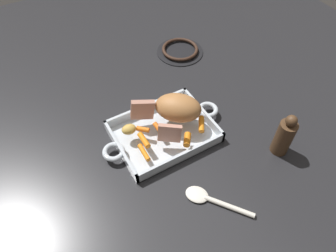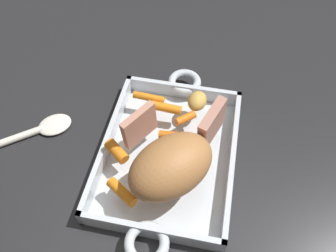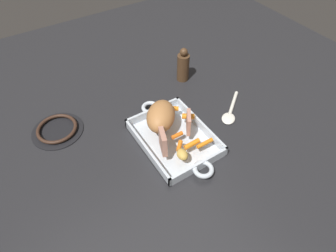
{
  "view_description": "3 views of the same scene",
  "coord_description": "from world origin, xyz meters",
  "px_view_note": "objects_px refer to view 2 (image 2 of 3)",
  "views": [
    {
      "loc": [
        0.31,
        0.58,
        0.84
      ],
      "look_at": [
        -0.01,
        0.01,
        0.05
      ],
      "focal_mm": 33.52,
      "sensor_mm": 36.0,
      "label": 1
    },
    {
      "loc": [
        -0.34,
        -0.07,
        0.57
      ],
      "look_at": [
        0.02,
        0.01,
        0.07
      ],
      "focal_mm": 36.27,
      "sensor_mm": 36.0,
      "label": 2
    },
    {
      "loc": [
        0.57,
        -0.39,
        0.83
      ],
      "look_at": [
        -0.02,
        -0.01,
        0.07
      ],
      "focal_mm": 30.33,
      "sensor_mm": 36.0,
      "label": 3
    }
  ],
  "objects_px": {
    "potato_corner": "(197,101)",
    "baby_carrot_short": "(117,151)",
    "roast_slice_outer": "(139,126)",
    "baby_carrot_northwest": "(122,192)",
    "baby_carrot_northeast": "(172,135)",
    "baby_carrot_long": "(149,97)",
    "baby_carrot_center_left": "(185,118)",
    "roasting_dish": "(169,153)",
    "roast_slice_thick": "(212,124)",
    "serving_spoon": "(36,131)",
    "baby_carrot_southeast": "(166,108)",
    "pork_roast": "(171,166)"
  },
  "relations": [
    {
      "from": "potato_corner",
      "to": "baby_carrot_short",
      "type": "bearing_deg",
      "value": 138.62
    },
    {
      "from": "roast_slice_outer",
      "to": "baby_carrot_northwest",
      "type": "height_order",
      "value": "roast_slice_outer"
    },
    {
      "from": "baby_carrot_northeast",
      "to": "baby_carrot_long",
      "type": "height_order",
      "value": "same"
    },
    {
      "from": "baby_carrot_northeast",
      "to": "baby_carrot_long",
      "type": "distance_m",
      "value": 0.11
    },
    {
      "from": "roast_slice_outer",
      "to": "baby_carrot_center_left",
      "type": "xyz_separation_m",
      "value": [
        0.06,
        -0.08,
        -0.03
      ]
    },
    {
      "from": "roasting_dish",
      "to": "baby_carrot_northwest",
      "type": "bearing_deg",
      "value": 152.55
    },
    {
      "from": "roast_slice_outer",
      "to": "roast_slice_thick",
      "type": "xyz_separation_m",
      "value": [
        0.03,
        -0.13,
        0.0
      ]
    },
    {
      "from": "roast_slice_outer",
      "to": "baby_carrot_northeast",
      "type": "distance_m",
      "value": 0.07
    },
    {
      "from": "roast_slice_thick",
      "to": "serving_spoon",
      "type": "height_order",
      "value": "roast_slice_thick"
    },
    {
      "from": "roast_slice_thick",
      "to": "baby_carrot_short",
      "type": "relative_size",
      "value": 1.6
    },
    {
      "from": "baby_carrot_southeast",
      "to": "baby_carrot_long",
      "type": "bearing_deg",
      "value": 62.86
    },
    {
      "from": "roasting_dish",
      "to": "baby_carrot_short",
      "type": "height_order",
      "value": "baby_carrot_short"
    },
    {
      "from": "potato_corner",
      "to": "pork_roast",
      "type": "bearing_deg",
      "value": 173.31
    },
    {
      "from": "baby_carrot_northwest",
      "to": "roast_slice_outer",
      "type": "bearing_deg",
      "value": -0.77
    },
    {
      "from": "serving_spoon",
      "to": "potato_corner",
      "type": "bearing_deg",
      "value": -18.99
    },
    {
      "from": "roast_slice_outer",
      "to": "baby_carrot_short",
      "type": "distance_m",
      "value": 0.06
    },
    {
      "from": "pork_roast",
      "to": "serving_spoon",
      "type": "height_order",
      "value": "pork_roast"
    },
    {
      "from": "baby_carrot_northeast",
      "to": "roast_slice_outer",
      "type": "bearing_deg",
      "value": 99.9
    },
    {
      "from": "baby_carrot_short",
      "to": "baby_carrot_long",
      "type": "relative_size",
      "value": 0.74
    },
    {
      "from": "baby_carrot_northeast",
      "to": "roasting_dish",
      "type": "bearing_deg",
      "value": 175.05
    },
    {
      "from": "baby_carrot_northwest",
      "to": "baby_carrot_northeast",
      "type": "bearing_deg",
      "value": -24.5
    },
    {
      "from": "baby_carrot_center_left",
      "to": "potato_corner",
      "type": "distance_m",
      "value": 0.05
    },
    {
      "from": "roasting_dish",
      "to": "serving_spoon",
      "type": "height_order",
      "value": "roasting_dish"
    },
    {
      "from": "roasting_dish",
      "to": "baby_carrot_short",
      "type": "relative_size",
      "value": 9.07
    },
    {
      "from": "baby_carrot_center_left",
      "to": "baby_carrot_northeast",
      "type": "bearing_deg",
      "value": 157.62
    },
    {
      "from": "roast_slice_outer",
      "to": "baby_carrot_center_left",
      "type": "relative_size",
      "value": 1.74
    },
    {
      "from": "baby_carrot_center_left",
      "to": "baby_carrot_northeast",
      "type": "xyz_separation_m",
      "value": [
        -0.05,
        0.02,
        -0.0
      ]
    },
    {
      "from": "baby_carrot_southeast",
      "to": "serving_spoon",
      "type": "height_order",
      "value": "baby_carrot_southeast"
    },
    {
      "from": "baby_carrot_center_left",
      "to": "baby_carrot_northwest",
      "type": "bearing_deg",
      "value": 156.04
    },
    {
      "from": "pork_roast",
      "to": "roast_slice_thick",
      "type": "distance_m",
      "value": 0.12
    },
    {
      "from": "roast_slice_outer",
      "to": "baby_carrot_long",
      "type": "relative_size",
      "value": 1.13
    },
    {
      "from": "roasting_dish",
      "to": "baby_carrot_long",
      "type": "relative_size",
      "value": 6.67
    },
    {
      "from": "pork_roast",
      "to": "baby_carrot_northwest",
      "type": "relative_size",
      "value": 2.59
    },
    {
      "from": "roast_slice_thick",
      "to": "baby_carrot_northwest",
      "type": "height_order",
      "value": "roast_slice_thick"
    },
    {
      "from": "roasting_dish",
      "to": "baby_carrot_long",
      "type": "distance_m",
      "value": 0.13
    },
    {
      "from": "pork_roast",
      "to": "roast_slice_outer",
      "type": "height_order",
      "value": "pork_roast"
    },
    {
      "from": "serving_spoon",
      "to": "pork_roast",
      "type": "bearing_deg",
      "value": -50.32
    },
    {
      "from": "pork_roast",
      "to": "baby_carrot_long",
      "type": "height_order",
      "value": "pork_roast"
    },
    {
      "from": "baby_carrot_center_left",
      "to": "baby_carrot_southeast",
      "type": "xyz_separation_m",
      "value": [
        0.02,
        0.04,
        0.0
      ]
    },
    {
      "from": "roast_slice_outer",
      "to": "serving_spoon",
      "type": "xyz_separation_m",
      "value": [
        -0.01,
        0.22,
        -0.07
      ]
    },
    {
      "from": "pork_roast",
      "to": "baby_carrot_northwest",
      "type": "distance_m",
      "value": 0.09
    },
    {
      "from": "baby_carrot_southeast",
      "to": "serving_spoon",
      "type": "relative_size",
      "value": 0.33
    },
    {
      "from": "roast_slice_outer",
      "to": "potato_corner",
      "type": "relative_size",
      "value": 1.54
    },
    {
      "from": "roasting_dish",
      "to": "baby_carrot_northeast",
      "type": "xyz_separation_m",
      "value": [
        0.02,
        -0.0,
        0.03
      ]
    },
    {
      "from": "pork_roast",
      "to": "serving_spoon",
      "type": "relative_size",
      "value": 0.84
    },
    {
      "from": "pork_roast",
      "to": "baby_carrot_southeast",
      "type": "distance_m",
      "value": 0.16
    },
    {
      "from": "roast_slice_outer",
      "to": "baby_carrot_short",
      "type": "bearing_deg",
      "value": 144.53
    },
    {
      "from": "pork_roast",
      "to": "baby_carrot_southeast",
      "type": "xyz_separation_m",
      "value": [
        0.15,
        0.04,
        -0.03
      ]
    },
    {
      "from": "roasting_dish",
      "to": "potato_corner",
      "type": "relative_size",
      "value": 9.11
    },
    {
      "from": "baby_carrot_northwest",
      "to": "roast_slice_thick",
      "type": "bearing_deg",
      "value": -40.99
    }
  ]
}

